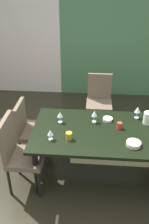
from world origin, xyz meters
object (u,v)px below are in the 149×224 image
Objects in this scene: chair_left_near at (18,151)px; pitcher_corner at (148,118)px; cup_south at (69,136)px; wine_glass_near_window at (60,115)px; chair_left_far at (30,128)px; wine_glass_right at (138,110)px; wine_glass_rear at (94,114)px; serving_bowl_west at (134,144)px; serving_bowl_near_shelf at (108,119)px; wine_glass_north at (50,133)px; cup_left at (119,125)px; dining_table at (101,136)px; chair_head_far at (99,99)px.

chair_left_near is 1.73m from pitcher_corner.
wine_glass_near_window is at bearing 112.88° from cup_south.
chair_left_far is 1.54m from wine_glass_right.
wine_glass_rear reaches higher than pitcher_corner.
serving_bowl_west is (1.38, -0.55, 0.23)m from chair_left_far.
serving_bowl_west reaches higher than serving_bowl_near_shelf.
wine_glass_near_window is at bearing 132.63° from chair_left_near.
wine_glass_north reaches higher than cup_left.
wine_glass_right reaches higher than wine_glass_near_window.
wine_glass_right is (0.49, 0.35, 0.21)m from dining_table.
cup_south reaches higher than dining_table.
cup_south is at bearing -147.65° from wine_glass_right.
cup_left is 0.41m from pitcher_corner.
pitcher_corner reaches higher than serving_bowl_west.
wine_glass_right reaches higher than serving_bowl_west.
chair_left_near reaches higher than pitcher_corner.
wine_glass_right reaches higher than serving_bowl_near_shelf.
wine_glass_right is 1.25× the size of wine_glass_north.
serving_bowl_near_shelf is 0.76× the size of serving_bowl_west.
cup_left is (0.84, 0.31, -0.05)m from wine_glass_north.
cup_south is at bearing 175.17° from serving_bowl_west.
dining_table is at bearing 143.96° from serving_bowl_west.
dining_table is 0.67m from pitcher_corner.
chair_left_near is at bearing -0.96° from chair_left_far.
wine_glass_rear is 0.98× the size of serving_bowl_west.
wine_glass_right is 1.25m from wine_glass_north.
cup_south is (-0.39, -0.21, 0.12)m from dining_table.
dining_table is at bearing -162.37° from cup_left.
wine_glass_rear is at bearing 5.58° from wine_glass_near_window.
pitcher_corner is (1.16, 0.07, -0.03)m from wine_glass_near_window.
wine_glass_rear is 1.09× the size of wine_glass_near_window.
serving_bowl_near_shelf is (1.10, -0.02, 0.23)m from chair_left_far.
dining_table is 1.06m from chair_left_near.
chair_head_far is 11.28× the size of cup_left.
chair_head_far is at bearing 118.38° from wine_glass_right.
cup_south is at bearing -126.18° from wine_glass_rear.
cup_left is (0.32, -0.13, -0.08)m from wine_glass_rear.
dining_table is at bearing -65.16° from wine_glass_rear.
wine_glass_near_window is (0.47, 0.44, 0.29)m from chair_left_near.
serving_bowl_west is (0.38, -1.55, 0.23)m from chair_head_far.
pitcher_corner reaches higher than cup_south.
chair_left_far is 0.83m from cup_south.
pitcher_corner is at bearing -3.18° from serving_bowl_near_shelf.
wine_glass_rear is 0.46m from wine_glass_near_window.
chair_head_far is 1.25m from cup_left.
wine_glass_north is at bearing -99.49° from wine_glass_near_window.
wine_glass_near_window is at bearing 154.96° from serving_bowl_west.
wine_glass_near_window reaches higher than serving_bowl_near_shelf.
dining_table is 19.54× the size of cup_south.
chair_head_far reaches higher than dining_table.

